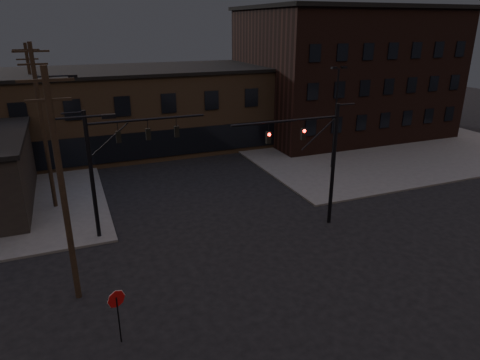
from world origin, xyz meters
The scene contains 15 objects.
ground centered at (0.00, 0.00, 0.00)m, with size 140.00×140.00×0.00m, color black.
sidewalk_ne centered at (22.00, 22.00, 0.07)m, with size 30.00×30.00×0.15m, color #474744.
building_row centered at (0.00, 28.00, 4.00)m, with size 40.00×12.00×8.00m, color brown.
building_right centered at (22.00, 26.00, 7.00)m, with size 22.00×16.00×14.00m, color black.
traffic_signal_near centered at (5.36, 4.50, 4.93)m, with size 7.12×0.24×8.00m.
traffic_signal_far centered at (-6.72, 8.00, 5.01)m, with size 7.12×0.24×8.00m.
stop_sign centered at (-8.00, -1.99, 1.84)m, with size 0.72×0.33×2.48m.
utility_pole_near centered at (-9.43, 2.00, 5.87)m, with size 3.70×0.28×11.00m.
utility_pole_mid centered at (-10.44, 14.00, 6.13)m, with size 3.70×0.28×11.50m.
utility_pole_far centered at (-11.50, 26.00, 5.78)m, with size 2.20×0.28×11.00m.
lot_light_a centered at (13.00, 14.00, 5.51)m, with size 1.50×0.28×9.14m.
lot_light_b centered at (19.00, 19.00, 5.51)m, with size 1.50×0.28×9.14m.
parked_car_lot_a centered at (17.42, 19.40, 0.85)m, with size 1.64×4.09×1.39m, color black.
parked_car_lot_b centered at (20.35, 20.94, 0.81)m, with size 1.86×4.57×1.33m, color silver.
car_crossing centered at (3.24, 25.71, 0.79)m, with size 1.67×4.80×1.58m, color black.
Camera 1 is at (-8.86, -17.33, 12.57)m, focal length 32.00 mm.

